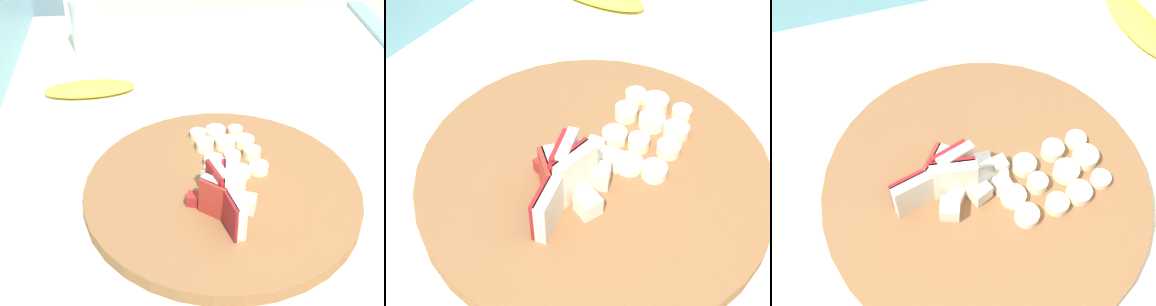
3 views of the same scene
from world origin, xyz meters
TOP-DOWN VIEW (x-y plane):
  - cutting_board at (0.04, 0.05)m, footprint 0.37×0.37m
  - apple_wedge_fan at (-0.01, 0.05)m, footprint 0.10×0.05m
  - apple_dice_pile at (0.02, 0.04)m, footprint 0.09×0.09m
  - banana_slice_rows at (0.11, 0.03)m, footprint 0.13×0.10m
  - banana_peel at (0.34, 0.24)m, footprint 0.06×0.16m
  - small_jar at (0.51, 0.25)m, footprint 0.07×0.07m

SIDE VIEW (x-z plane):
  - cutting_board at x=0.04m, z-range 0.92..0.94m
  - banana_peel at x=0.34m, z-range 0.92..0.94m
  - banana_slice_rows at x=0.11m, z-range 0.93..0.95m
  - apple_dice_pile at x=0.02m, z-range 0.93..0.96m
  - apple_wedge_fan at x=-0.01m, z-range 0.93..0.99m
  - small_jar at x=0.51m, z-range 0.92..1.02m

